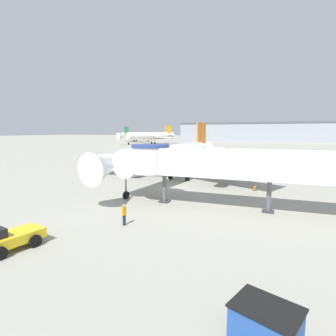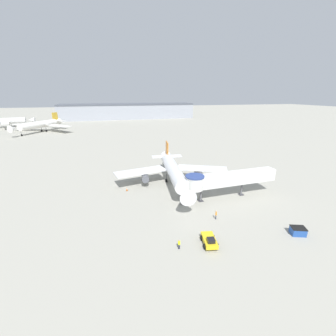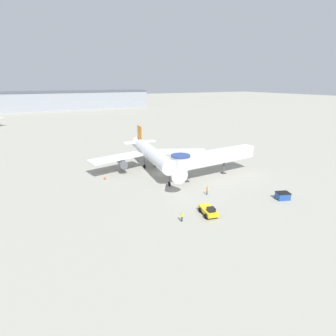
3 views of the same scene
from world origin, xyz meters
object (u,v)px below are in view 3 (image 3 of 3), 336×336
main_airplane (152,154)px  jet_bridge (209,158)px  service_container_blue (283,196)px  traffic_cone_port_wing (105,177)px  ground_crew_marshaller (207,190)px  traffic_cone_starboard_wing (195,163)px  ground_crew_wing_walker (182,216)px  pushback_tug_yellow (209,211)px

main_airplane → jet_bridge: main_airplane is taller
service_container_blue → traffic_cone_port_wing: service_container_blue is taller
service_container_blue → traffic_cone_port_wing: bearing=135.7°
main_airplane → jet_bridge: (9.38, -10.47, 0.64)m
ground_crew_marshaller → traffic_cone_starboard_wing: bearing=-9.4°
service_container_blue → ground_crew_wing_walker: (-20.80, 1.62, 0.30)m
traffic_cone_starboard_wing → ground_crew_wing_walker: size_ratio=0.47×
service_container_blue → ground_crew_wing_walker: bearing=175.6°
pushback_tug_yellow → traffic_cone_port_wing: size_ratio=5.16×
service_container_blue → main_airplane: bearing=118.2°
main_airplane → ground_crew_wing_walker: main_airplane is taller
main_airplane → ground_crew_wing_walker: bearing=-97.9°
main_airplane → traffic_cone_starboard_wing: 12.47m
main_airplane → service_container_blue: main_airplane is taller
ground_crew_marshaller → ground_crew_wing_walker: size_ratio=1.06×
main_airplane → service_container_blue: bearing=-55.5°
main_airplane → pushback_tug_yellow: main_airplane is taller
traffic_cone_port_wing → pushback_tug_yellow: bearing=-66.2°
jet_bridge → traffic_cone_starboard_wing: jet_bridge is taller
main_airplane → traffic_cone_starboard_wing: size_ratio=38.56×
pushback_tug_yellow → service_container_blue: pushback_tug_yellow is taller
pushback_tug_yellow → traffic_cone_starboard_wing: (13.31, 24.39, -0.39)m
ground_crew_marshaller → ground_crew_wing_walker: 11.57m
jet_bridge → traffic_cone_starboard_wing: size_ratio=28.17×
traffic_cone_starboard_wing → traffic_cone_port_wing: traffic_cone_port_wing is taller
pushback_tug_yellow → ground_crew_wing_walker: size_ratio=2.51×
service_container_blue → traffic_cone_starboard_wing: (-2.48, 25.80, -0.29)m
traffic_cone_port_wing → main_airplane: bearing=4.2°
ground_crew_marshaller → traffic_cone_port_wing: bearing=57.9°
service_container_blue → ground_crew_wing_walker: size_ratio=1.69×
jet_bridge → main_airplane: bearing=128.9°
traffic_cone_starboard_wing → service_container_blue: bearing=-84.5°
traffic_cone_port_wing → ground_crew_marshaller: 23.49m
traffic_cone_port_wing → ground_crew_marshaller: ground_crew_marshaller is taller
pushback_tug_yellow → traffic_cone_starboard_wing: bearing=72.0°
jet_bridge → pushback_tug_yellow: size_ratio=5.31×
jet_bridge → pushback_tug_yellow: 18.84m
traffic_cone_port_wing → ground_crew_marshaller: size_ratio=0.46×
pushback_tug_yellow → service_container_blue: 15.85m
jet_bridge → traffic_cone_starboard_wing: bearing=72.0°
service_container_blue → traffic_cone_starboard_wing: size_ratio=3.56×
pushback_tug_yellow → main_airplane: bearing=97.4°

